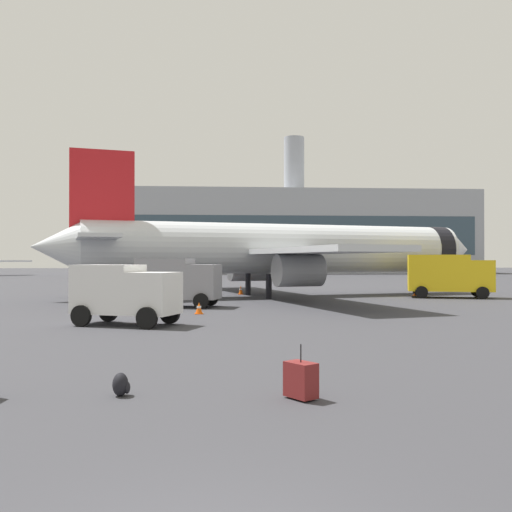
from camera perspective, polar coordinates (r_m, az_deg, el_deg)
airplane_at_gate at (r=44.09m, az=2.36°, el=0.70°), size 35.30×32.15×10.50m
service_truck at (r=34.40m, az=-7.84°, el=-2.39°), size 5.18×3.45×2.90m
fuel_truck at (r=44.83m, az=18.68°, el=-1.70°), size 6.43×4.06×3.20m
cargo_van at (r=25.19m, az=-12.94°, el=-3.46°), size 4.83×3.61×2.60m
safety_cone_near at (r=46.49m, az=-1.53°, el=-3.41°), size 0.44×0.44×0.75m
safety_cone_mid at (r=29.81m, az=-5.72°, el=-5.20°), size 0.44×0.44×0.62m
safety_cone_far at (r=46.65m, az=15.66°, el=-3.36°), size 0.44×0.44×0.79m
rolling_suitcase at (r=11.75m, az=4.50°, el=-12.21°), size 0.69×0.75×1.10m
traveller_backpack at (r=12.31m, az=-13.32°, el=-12.41°), size 0.36×0.40×0.48m
terminal_building at (r=123.57m, az=2.71°, el=2.39°), size 81.29×18.06×29.44m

